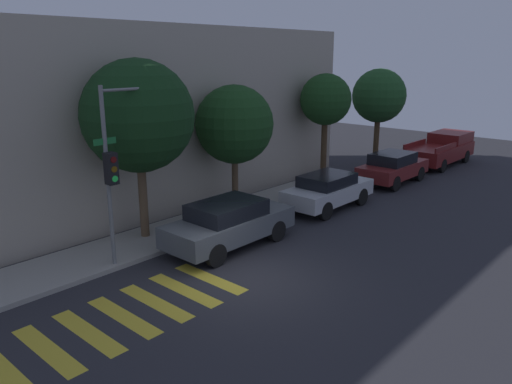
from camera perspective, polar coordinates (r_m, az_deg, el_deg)
ground_plane at (r=14.24m, az=-1.18°, el=-9.98°), size 60.00×60.00×0.00m
sidewalk at (r=17.27m, az=-11.91°, el=-5.36°), size 26.00×2.37×0.14m
building_row at (r=20.25m, az=-20.27°, el=7.41°), size 26.00×6.00×7.21m
crosswalk at (r=12.82m, az=-14.90°, el=-13.59°), size 6.15×2.60×0.00m
traffic_light_pole at (r=14.71m, az=-15.10°, el=4.60°), size 2.46×0.56×5.31m
sedan_near_corner at (r=16.25m, az=-3.09°, el=-3.54°), size 4.56×1.86×1.56m
sedan_middle at (r=20.49m, az=8.22°, el=0.23°), size 4.27×1.78×1.45m
sedan_far_end at (r=25.21m, az=15.36°, el=2.77°), size 4.22×1.82×1.52m
pickup_truck at (r=30.52m, az=20.46°, el=4.66°), size 5.45×2.03×1.72m
tree_near_corner at (r=16.56m, az=-13.34°, el=8.41°), size 3.64×3.64×6.03m
tree_midblock at (r=19.48m, az=-2.48°, el=7.69°), size 3.05×3.05×5.02m
tree_far_end at (r=24.19m, az=7.96°, el=10.34°), size 2.43×2.43×5.26m
tree_behind_truck at (r=28.60m, az=13.88°, el=10.59°), size 2.93×2.93×5.38m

